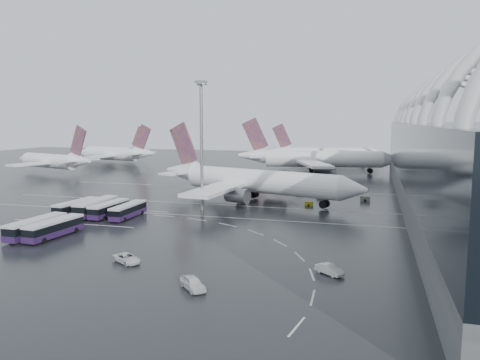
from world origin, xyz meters
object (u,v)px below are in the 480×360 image
(bus_row_far_c, at_px, (54,228))
(van_curve_c, at_px, (329,269))
(bus_row_near_a, at_px, (77,207))
(airliner_gate_b, at_px, (315,159))
(gse_cart_belly_b, at_px, (320,197))
(gse_cart_belly_a, at_px, (309,204))
(van_curve_b, at_px, (193,283))
(jet_remote_mid, at_px, (116,154))
(bus_row_near_c, at_px, (109,209))
(jet_remote_far, at_px, (116,152))
(jet_remote_west, at_px, (54,161))
(airliner_gate_c, at_px, (324,154))
(airliner_main, at_px, (251,181))
(bus_row_near_d, at_px, (128,210))
(bus_row_near_b, at_px, (96,207))
(bus_row_far_b, at_px, (36,227))
(van_curve_a, at_px, (127,258))
(floodlight_mast, at_px, (201,130))
(gse_cart_belly_d, at_px, (365,199))
(gse_cart_belly_e, at_px, (300,191))

(bus_row_far_c, bearing_deg, van_curve_c, -93.75)
(bus_row_far_c, bearing_deg, bus_row_near_a, 28.66)
(airliner_gate_b, distance_m, gse_cart_belly_b, 60.72)
(bus_row_near_a, distance_m, gse_cart_belly_a, 54.03)
(bus_row_near_a, height_order, van_curve_b, bus_row_near_a)
(jet_remote_mid, relative_size, bus_row_near_c, 3.53)
(jet_remote_far, bearing_deg, bus_row_near_a, 121.91)
(jet_remote_west, distance_m, gse_cart_belly_b, 109.58)
(airliner_gate_c, distance_m, bus_row_far_c, 156.72)
(airliner_main, xyz_separation_m, airliner_gate_b, (8.30, 67.51, 0.38))
(airliner_gate_c, relative_size, bus_row_near_d, 4.47)
(bus_row_near_b, bearing_deg, bus_row_far_b, -179.09)
(bus_row_near_b, relative_size, bus_row_near_c, 1.11)
(jet_remote_west, xyz_separation_m, van_curve_a, (84.16, -93.84, -4.21))
(jet_remote_far, distance_m, bus_row_near_b, 138.43)
(airliner_main, bearing_deg, airliner_gate_c, 103.60)
(airliner_main, height_order, gse_cart_belly_a, airliner_main)
(gse_cart_belly_a, bearing_deg, floodlight_mast, -152.64)
(bus_row_far_c, xyz_separation_m, van_curve_b, (33.34, -17.46, -0.89))
(airliner_gate_b, bearing_deg, airliner_gate_c, 81.16)
(bus_row_far_c, relative_size, van_curve_c, 3.04)
(airliner_main, relative_size, jet_remote_mid, 1.34)
(bus_row_near_c, bearing_deg, gse_cart_belly_b, -48.39)
(van_curve_b, relative_size, van_curve_c, 1.15)
(airliner_gate_c, xyz_separation_m, bus_row_near_d, (-27.96, -134.69, -3.18))
(bus_row_near_c, distance_m, bus_row_far_c, 19.01)
(van_curve_c, bearing_deg, floodlight_mast, 77.91)
(jet_remote_west, relative_size, jet_remote_mid, 0.99)
(gse_cart_belly_b, bearing_deg, jet_remote_far, 142.36)
(bus_row_near_c, bearing_deg, van_curve_b, -135.52)
(bus_row_near_c, bearing_deg, van_curve_a, -143.08)
(jet_remote_west, bearing_deg, bus_row_near_b, 150.20)
(bus_row_far_b, relative_size, floodlight_mast, 0.45)
(jet_remote_mid, height_order, jet_remote_far, jet_remote_mid)
(airliner_gate_b, relative_size, van_curve_b, 12.97)
(bus_row_near_d, xyz_separation_m, floodlight_mast, (12.13, 12.66, 16.95))
(bus_row_far_b, bearing_deg, airliner_main, -27.74)
(van_curve_b, bearing_deg, airliner_main, 53.64)
(airliner_gate_c, bearing_deg, bus_row_near_a, -117.71)
(airliner_gate_b, bearing_deg, van_curve_b, -98.88)
(bus_row_near_b, bearing_deg, van_curve_c, -116.92)
(bus_row_far_c, distance_m, gse_cart_belly_b, 68.05)
(airliner_main, xyz_separation_m, jet_remote_mid, (-84.56, 76.48, -0.17))
(bus_row_near_d, bearing_deg, bus_row_far_b, 156.99)
(floodlight_mast, bearing_deg, gse_cart_belly_d, 31.50)
(van_curve_b, bearing_deg, bus_row_near_c, 88.42)
(airliner_main, distance_m, jet_remote_west, 95.92)
(jet_remote_west, height_order, gse_cart_belly_d, jet_remote_west)
(bus_row_near_b, bearing_deg, gse_cart_belly_e, -42.17)
(jet_remote_west, height_order, gse_cart_belly_b, jet_remote_west)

